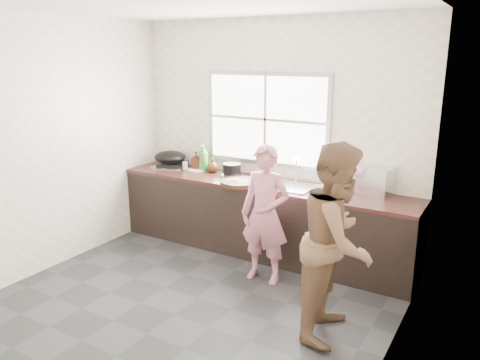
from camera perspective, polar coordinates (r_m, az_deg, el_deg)
The scene contains 30 objects.
floor at distance 4.70m, azimuth -5.28°, elevation -14.16°, with size 3.60×3.20×0.01m, color #2C2C2F.
ceiling at distance 4.13m, azimuth -6.24°, elevation 20.82°, with size 3.60×3.20×0.01m, color silver.
wall_back at distance 5.56m, azimuth 4.20°, elevation 5.31°, with size 3.60×0.01×2.70m, color silver.
wall_left at distance 5.47m, azimuth -21.16°, elevation 4.18°, with size 0.01×3.20×2.70m, color silver.
wall_right at distance 3.48m, azimuth 18.92°, elevation -1.31°, with size 0.01×3.20×2.70m, color beige.
wall_front at distance 3.12m, azimuth -23.53°, elevation -3.59°, with size 3.60×0.01×2.70m, color beige.
cabinet at distance 5.53m, azimuth 2.53°, elevation -4.81°, with size 3.60×0.62×0.82m, color black.
countertop at distance 5.40m, azimuth 2.58°, elevation -0.51°, with size 3.60×0.64×0.04m, color #321914.
sink at distance 5.24m, azimuth 5.95°, elevation -0.77°, with size 0.55×0.45×0.02m, color silver.
faucet at distance 5.38m, azimuth 6.90°, elevation 1.22°, with size 0.02×0.02×0.30m, color silver.
window_frame at distance 5.56m, azimuth 3.24°, elevation 7.41°, with size 1.60×0.05×1.10m, color #9EA0A5.
window_glazing at distance 5.54m, azimuth 3.12°, elevation 7.39°, with size 1.50×0.01×1.00m, color white.
woman at distance 4.77m, azimuth 3.09°, elevation -4.75°, with size 0.49×0.32×1.34m, color #D37E90.
person_side at distance 3.91m, azimuth 11.81°, elevation -7.30°, with size 0.79×0.62×1.63m, color brown.
cutting_board at distance 5.30m, azimuth -0.06°, elevation -0.30°, with size 0.44×0.44×0.04m, color black.
cleaver at distance 5.55m, azimuth -1.19°, elevation 0.62°, with size 0.21×0.10×0.01m, color #B7B9BF.
bowl_mince at distance 5.30m, azimuth -0.37°, elevation -0.27°, with size 0.20×0.20×0.05m, color white.
bowl_crabs at distance 5.00m, azimuth 10.02°, elevation -1.39°, with size 0.19×0.19×0.06m, color white.
bowl_held at distance 5.05m, azimuth 4.79°, elevation -0.99°, with size 0.21×0.21×0.07m, color silver.
black_pot at distance 5.64m, azimuth -0.99°, elevation 1.23°, with size 0.22×0.22×0.16m, color black.
plate_food at distance 5.97m, azimuth -5.34°, elevation 1.25°, with size 0.22×0.22×0.02m, color white.
bottle_green at distance 5.94m, azimuth -4.49°, elevation 2.75°, with size 0.13×0.13×0.34m, color #347A28.
bottle_brown_tall at distance 6.00m, azimuth -5.33°, elevation 2.28°, with size 0.10×0.10×0.22m, color #421710.
bottle_brown_short at distance 5.84m, azimuth -3.35°, elevation 1.75°, with size 0.13×0.13×0.17m, color #3D240F.
glass_jar at distance 6.03m, azimuth -6.68°, elevation 1.74°, with size 0.07×0.07×0.10m, color white.
burner at distance 6.25m, azimuth -8.10°, elevation 1.95°, with size 0.35×0.35×0.05m, color black.
wok at distance 6.16m, azimuth -8.52°, elevation 2.79°, with size 0.41×0.41×0.16m, color black.
dish_rack at distance 5.09m, azimuth 15.96°, elevation -0.05°, with size 0.40×0.28×0.30m, color silver.
pot_lid_left at distance 6.18m, azimuth -9.86°, elevation 1.53°, with size 0.23×0.23×0.01m, color silver.
pot_lid_right at distance 6.11m, azimuth -8.06°, elevation 1.45°, with size 0.23×0.23×0.01m, color silver.
Camera 1 is at (2.46, -3.29, 2.28)m, focal length 35.00 mm.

